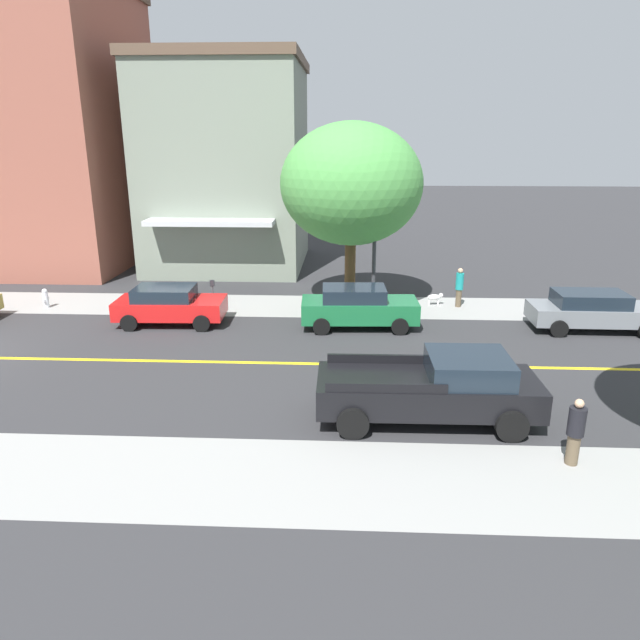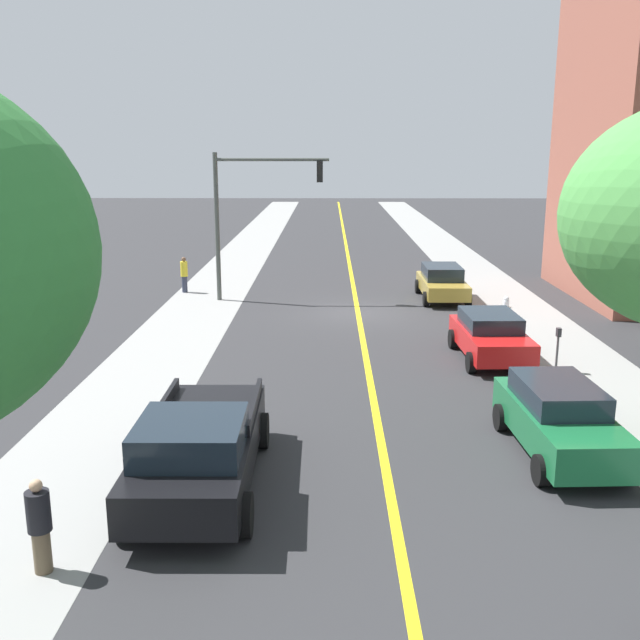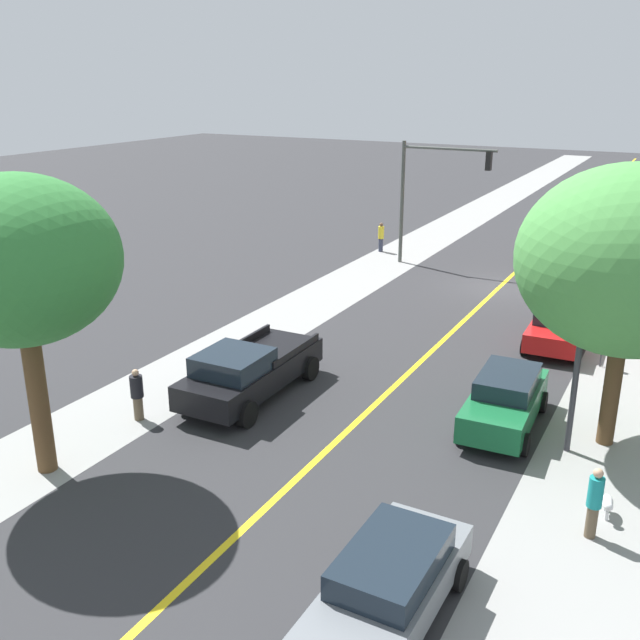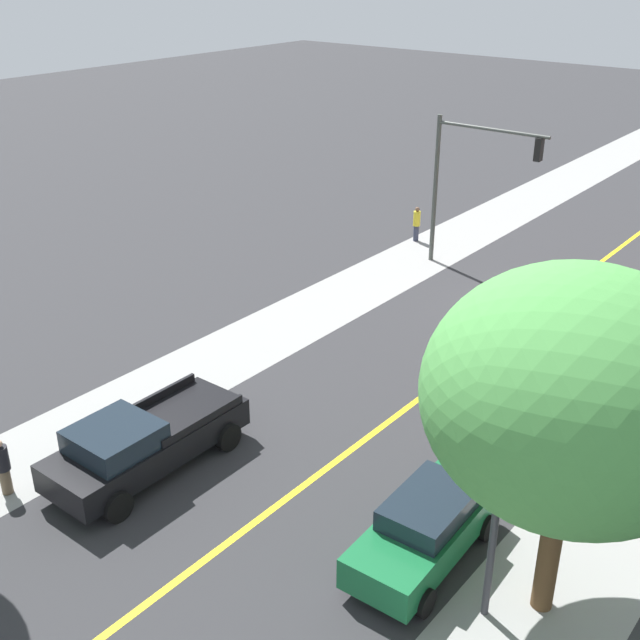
{
  "view_description": "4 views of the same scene",
  "coord_description": "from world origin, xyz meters",
  "px_view_note": "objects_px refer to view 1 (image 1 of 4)",
  "views": [
    {
      "loc": [
        17.64,
        13.55,
        7.1
      ],
      "look_at": [
        0.97,
        12.75,
        1.8
      ],
      "focal_mm": 32.84,
      "sensor_mm": 36.0,
      "label": 1
    },
    {
      "loc": [
        1.22,
        28.85,
        6.58
      ],
      "look_at": [
        1.43,
        11.47,
        2.43
      ],
      "focal_mm": 40.36,
      "sensor_mm": 36.0,
      "label": 2
    },
    {
      "loc": [
        -7.98,
        32.99,
        9.66
      ],
      "look_at": [
        2.29,
        13.8,
        2.19
      ],
      "focal_mm": 40.27,
      "sensor_mm": 36.0,
      "label": 3
    },
    {
      "loc": [
        -10.78,
        26.41,
        12.68
      ],
      "look_at": [
        3.0,
        9.28,
        2.26
      ],
      "focal_mm": 44.19,
      "sensor_mm": 36.0,
      "label": 4
    }
  ],
  "objects_px": {
    "parking_meter": "(213,291)",
    "grey_sedan_left_curb": "(594,310)",
    "green_sedan_left_curb": "(358,307)",
    "pedestrian_black_shirt": "(575,431)",
    "street_tree_left_near": "(351,184)",
    "small_dog": "(435,297)",
    "red_sedan_left_curb": "(169,305)",
    "pedestrian_teal_shirt": "(459,286)",
    "black_pickup_truck": "(434,388)",
    "street_lamp": "(375,209)",
    "fire_hydrant": "(46,298)"
  },
  "relations": [
    {
      "from": "green_sedan_left_curb",
      "to": "pedestrian_teal_shirt",
      "type": "relative_size",
      "value": 2.63
    },
    {
      "from": "pedestrian_black_shirt",
      "to": "pedestrian_teal_shirt",
      "type": "relative_size",
      "value": 0.94
    },
    {
      "from": "street_tree_left_near",
      "to": "red_sedan_left_curb",
      "type": "xyz_separation_m",
      "value": [
        2.63,
        -7.03,
        -4.4
      ]
    },
    {
      "from": "green_sedan_left_curb",
      "to": "parking_meter",
      "type": "bearing_deg",
      "value": 160.51
    },
    {
      "from": "fire_hydrant",
      "to": "pedestrian_teal_shirt",
      "type": "distance_m",
      "value": 17.73
    },
    {
      "from": "red_sedan_left_curb",
      "to": "green_sedan_left_curb",
      "type": "relative_size",
      "value": 0.94
    },
    {
      "from": "parking_meter",
      "to": "pedestrian_teal_shirt",
      "type": "height_order",
      "value": "pedestrian_teal_shirt"
    },
    {
      "from": "street_tree_left_near",
      "to": "grey_sedan_left_curb",
      "type": "distance_m",
      "value": 10.53
    },
    {
      "from": "red_sedan_left_curb",
      "to": "pedestrian_teal_shirt",
      "type": "xyz_separation_m",
      "value": [
        -2.94,
        11.72,
        0.12
      ]
    },
    {
      "from": "black_pickup_truck",
      "to": "pedestrian_black_shirt",
      "type": "distance_m",
      "value": 3.49
    },
    {
      "from": "parking_meter",
      "to": "red_sedan_left_curb",
      "type": "bearing_deg",
      "value": -37.35
    },
    {
      "from": "green_sedan_left_curb",
      "to": "red_sedan_left_curb",
      "type": "bearing_deg",
      "value": 176.59
    },
    {
      "from": "grey_sedan_left_curb",
      "to": "red_sedan_left_curb",
      "type": "bearing_deg",
      "value": -179.36
    },
    {
      "from": "green_sedan_left_curb",
      "to": "pedestrian_black_shirt",
      "type": "height_order",
      "value": "green_sedan_left_curb"
    },
    {
      "from": "red_sedan_left_curb",
      "to": "small_dog",
      "type": "relative_size",
      "value": 5.93
    },
    {
      "from": "street_lamp",
      "to": "grey_sedan_left_curb",
      "type": "bearing_deg",
      "value": 77.71
    },
    {
      "from": "fire_hydrant",
      "to": "grey_sedan_left_curb",
      "type": "height_order",
      "value": "grey_sedan_left_curb"
    },
    {
      "from": "street_tree_left_near",
      "to": "pedestrian_teal_shirt",
      "type": "height_order",
      "value": "street_tree_left_near"
    },
    {
      "from": "parking_meter",
      "to": "red_sedan_left_curb",
      "type": "distance_m",
      "value": 2.18
    },
    {
      "from": "pedestrian_black_shirt",
      "to": "small_dog",
      "type": "distance_m",
      "value": 12.94
    },
    {
      "from": "street_tree_left_near",
      "to": "small_dog",
      "type": "xyz_separation_m",
      "value": [
        -0.53,
        3.72,
        -4.83
      ]
    },
    {
      "from": "small_dog",
      "to": "street_tree_left_near",
      "type": "bearing_deg",
      "value": 178.41
    },
    {
      "from": "parking_meter",
      "to": "street_lamp",
      "type": "relative_size",
      "value": 0.19
    },
    {
      "from": "green_sedan_left_curb",
      "to": "small_dog",
      "type": "height_order",
      "value": "green_sedan_left_curb"
    },
    {
      "from": "street_tree_left_near",
      "to": "street_lamp",
      "type": "xyz_separation_m",
      "value": [
        0.84,
        0.96,
        -0.89
      ]
    },
    {
      "from": "street_tree_left_near",
      "to": "green_sedan_left_curb",
      "type": "bearing_deg",
      "value": 6.71
    },
    {
      "from": "grey_sedan_left_curb",
      "to": "black_pickup_truck",
      "type": "distance_m",
      "value": 10.42
    },
    {
      "from": "parking_meter",
      "to": "grey_sedan_left_curb",
      "type": "distance_m",
      "value": 15.0
    },
    {
      "from": "grey_sedan_left_curb",
      "to": "fire_hydrant",
      "type": "bearing_deg",
      "value": 175.64
    },
    {
      "from": "street_tree_left_near",
      "to": "small_dog",
      "type": "distance_m",
      "value": 6.12
    },
    {
      "from": "grey_sedan_left_curb",
      "to": "pedestrian_black_shirt",
      "type": "xyz_separation_m",
      "value": [
        9.7,
        -4.19,
        0.05
      ]
    },
    {
      "from": "black_pickup_truck",
      "to": "small_dog",
      "type": "distance_m",
      "value": 10.97
    },
    {
      "from": "grey_sedan_left_curb",
      "to": "pedestrian_teal_shirt",
      "type": "distance_m",
      "value": 5.38
    },
    {
      "from": "pedestrian_teal_shirt",
      "to": "small_dog",
      "type": "bearing_deg",
      "value": -77.46
    },
    {
      "from": "parking_meter",
      "to": "grey_sedan_left_curb",
      "type": "bearing_deg",
      "value": 83.39
    },
    {
      "from": "fire_hydrant",
      "to": "pedestrian_black_shirt",
      "type": "height_order",
      "value": "pedestrian_black_shirt"
    },
    {
      "from": "fire_hydrant",
      "to": "pedestrian_teal_shirt",
      "type": "relative_size",
      "value": 0.49
    },
    {
      "from": "pedestrian_black_shirt",
      "to": "small_dog",
      "type": "bearing_deg",
      "value": 118.99
    },
    {
      "from": "street_tree_left_near",
      "to": "black_pickup_truck",
      "type": "relative_size",
      "value": 1.35
    },
    {
      "from": "pedestrian_black_shirt",
      "to": "pedestrian_teal_shirt",
      "type": "xyz_separation_m",
      "value": [
        -12.65,
        -0.31,
        0.08
      ]
    },
    {
      "from": "green_sedan_left_curb",
      "to": "black_pickup_truck",
      "type": "distance_m",
      "value": 7.79
    },
    {
      "from": "street_tree_left_near",
      "to": "fire_hydrant",
      "type": "bearing_deg",
      "value": -86.97
    },
    {
      "from": "street_tree_left_near",
      "to": "grey_sedan_left_curb",
      "type": "relative_size",
      "value": 1.6
    },
    {
      "from": "pedestrian_teal_shirt",
      "to": "red_sedan_left_curb",
      "type": "bearing_deg",
      "value": -50.95
    },
    {
      "from": "street_lamp",
      "to": "pedestrian_black_shirt",
      "type": "bearing_deg",
      "value": 19.38
    },
    {
      "from": "green_sedan_left_curb",
      "to": "pedestrian_teal_shirt",
      "type": "xyz_separation_m",
      "value": [
        -3.05,
        4.37,
        0.07
      ]
    },
    {
      "from": "green_sedan_left_curb",
      "to": "street_lamp",
      "type": "bearing_deg",
      "value": 68.96
    },
    {
      "from": "grey_sedan_left_curb",
      "to": "small_dog",
      "type": "distance_m",
      "value": 6.33
    },
    {
      "from": "street_tree_left_near",
      "to": "parking_meter",
      "type": "relative_size",
      "value": 5.63
    },
    {
      "from": "parking_meter",
      "to": "black_pickup_truck",
      "type": "xyz_separation_m",
      "value": [
        9.41,
        7.87,
        0.01
      ]
    }
  ]
}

